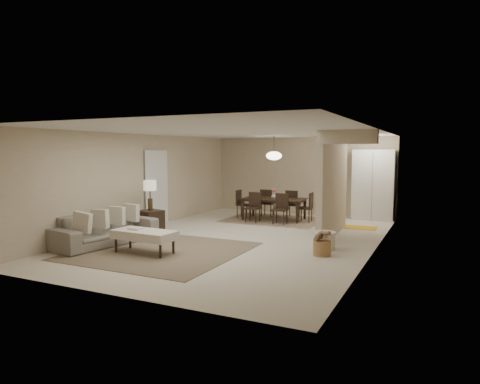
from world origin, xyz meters
The scene contains 22 objects.
floor centered at (0.00, 0.00, 0.00)m, with size 9.00×9.00×0.00m, color beige.
ceiling centered at (0.00, 0.00, 2.50)m, with size 9.00×9.00×0.00m, color white.
back_wall centered at (0.00, 4.50, 1.25)m, with size 6.00×6.00×0.00m, color #BAA98D.
left_wall centered at (-3.00, 0.00, 1.25)m, with size 9.00×9.00×0.00m, color #BAA98D.
right_wall centered at (3.00, 0.00, 1.25)m, with size 9.00×9.00×0.00m, color #BAA98D.
partition centered at (1.80, 1.25, 1.25)m, with size 0.15×2.50×2.50m, color #BAA98D.
doorway centered at (-2.97, 0.60, 1.02)m, with size 0.04×0.90×2.04m, color black.
pantry_cabinet centered at (2.35, 4.15, 1.05)m, with size 1.20×0.55×2.10m, color silver.
flush_light centered at (2.30, 3.20, 2.46)m, with size 0.44×0.44×0.05m, color white.
living_rug centered at (-0.95, -1.97, 0.01)m, with size 3.20×3.20×0.01m, color brown.
sofa centered at (-2.45, -1.97, 0.34)m, with size 0.92×2.36×0.69m, color gray.
ottoman_bench centered at (-1.15, -2.27, 0.38)m, with size 1.34×0.66×0.47m.
side_table centered at (-2.40, -0.43, 0.29)m, with size 0.52×0.52×0.57m, color black.
table_lamp centered at (-2.40, -0.43, 1.13)m, with size 0.32×0.32×0.76m.
round_pouf centered at (2.03, -0.37, 0.19)m, with size 0.48×0.48×0.37m, color beige.
wicker_basket centered at (2.12, -0.91, 0.15)m, with size 0.35×0.35×0.30m, color olive.
dining_rug centered at (-0.32, 2.79, 0.01)m, with size 2.80×2.10×0.01m, color #8A6D55.
dining_table centered at (-0.32, 2.79, 0.33)m, with size 1.86×1.03×0.65m, color black.
dining_chairs centered at (-0.32, 2.79, 0.43)m, with size 2.33×1.71×0.86m.
vase centered at (-0.32, 2.79, 0.73)m, with size 0.14×0.14×0.15m, color white.
yellow_mat centered at (2.21, 2.57, 0.01)m, with size 0.97×0.59×0.01m, color gold.
pendant_light centered at (-0.32, 2.79, 1.92)m, with size 0.46×0.46×0.71m.
Camera 1 is at (4.22, -9.07, 2.04)m, focal length 32.00 mm.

